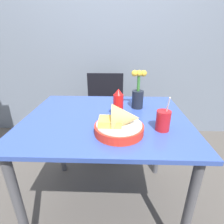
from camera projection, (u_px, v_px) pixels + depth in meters
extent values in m
plane|color=#4C4742|center=(107.00, 202.00, 1.43)|extent=(12.00, 12.00, 0.00)
cube|color=slate|center=(112.00, 32.00, 2.07)|extent=(7.00, 0.06, 2.60)
cube|color=#334C9E|center=(106.00, 118.00, 1.13)|extent=(1.03, 0.85, 0.02)
cylinder|color=#4C4C51|center=(19.00, 209.00, 0.96)|extent=(0.05, 0.05, 0.74)
cylinder|color=#4C4C51|center=(188.00, 214.00, 0.93)|extent=(0.05, 0.05, 0.74)
cylinder|color=#4C4C51|center=(60.00, 138.00, 1.63)|extent=(0.05, 0.05, 0.74)
cylinder|color=#4C4C51|center=(159.00, 140.00, 1.60)|extent=(0.05, 0.05, 0.74)
cylinder|color=black|center=(87.00, 143.00, 1.85)|extent=(0.03, 0.03, 0.41)
cylinder|color=black|center=(121.00, 144.00, 1.83)|extent=(0.03, 0.03, 0.41)
cylinder|color=black|center=(92.00, 127.00, 2.18)|extent=(0.03, 0.03, 0.41)
cylinder|color=black|center=(120.00, 128.00, 2.17)|extent=(0.03, 0.03, 0.41)
cube|color=black|center=(105.00, 118.00, 1.92)|extent=(0.40, 0.40, 0.02)
cube|color=black|center=(105.00, 93.00, 2.00)|extent=(0.40, 0.03, 0.44)
cylinder|color=red|center=(119.00, 129.00, 0.93)|extent=(0.26, 0.26, 0.05)
cylinder|color=white|center=(119.00, 124.00, 0.92)|extent=(0.24, 0.24, 0.01)
cone|color=tan|center=(126.00, 118.00, 0.90)|extent=(0.14, 0.14, 0.14)
cube|color=#E5C14C|center=(110.00, 122.00, 0.90)|extent=(0.12, 0.09, 0.04)
cylinder|color=red|center=(118.00, 106.00, 1.09)|extent=(0.06, 0.06, 0.15)
cone|color=red|center=(118.00, 92.00, 1.05)|extent=(0.06, 0.06, 0.04)
cylinder|color=red|center=(163.00, 121.00, 0.94)|extent=(0.08, 0.08, 0.11)
cylinder|color=black|center=(163.00, 122.00, 0.95)|extent=(0.07, 0.07, 0.09)
cylinder|color=white|center=(166.00, 112.00, 0.92)|extent=(0.01, 0.07, 0.18)
cylinder|color=black|center=(138.00, 99.00, 1.25)|extent=(0.08, 0.08, 0.13)
cylinder|color=#33722D|center=(139.00, 83.00, 1.20)|extent=(0.02, 0.02, 0.11)
sphere|color=gold|center=(139.00, 73.00, 1.18)|extent=(0.04, 0.04, 0.04)
sphere|color=gold|center=(135.00, 73.00, 1.18)|extent=(0.04, 0.04, 0.04)
sphere|color=gold|center=(144.00, 73.00, 1.17)|extent=(0.04, 0.04, 0.04)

